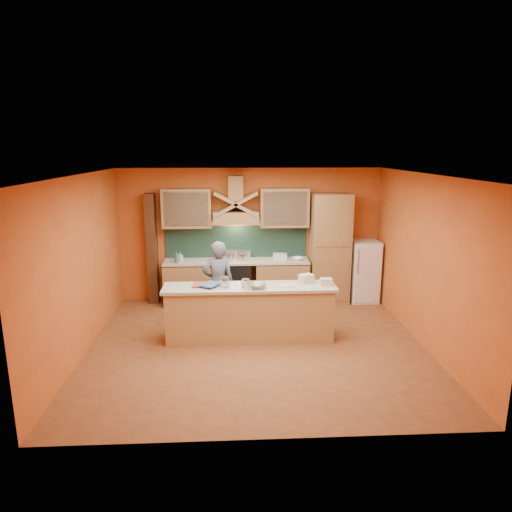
{
  "coord_description": "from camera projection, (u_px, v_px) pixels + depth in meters",
  "views": [
    {
      "loc": [
        -0.38,
        -7.01,
        3.2
      ],
      "look_at": [
        0.04,
        0.9,
        1.32
      ],
      "focal_mm": 32.0,
      "sensor_mm": 36.0,
      "label": 1
    }
  ],
  "objects": [
    {
      "name": "soap_bottle_a",
      "position": [
        180.0,
        257.0,
        9.41
      ],
      "size": [
        0.1,
        0.1,
        0.18
      ],
      "primitive_type": "imported",
      "rotation": [
        0.0,
        0.0,
        -0.4
      ],
      "color": "silver",
      "rests_on": "counter_top"
    },
    {
      "name": "wall_front",
      "position": [
        269.0,
        323.0,
        4.82
      ],
      "size": [
        5.5,
        0.02,
        2.8
      ],
      "primitive_type": "cube",
      "color": "#CC6227",
      "rests_on": "floor"
    },
    {
      "name": "fridge",
      "position": [
        364.0,
        271.0,
        9.68
      ],
      "size": [
        0.58,
        0.6,
        1.3
      ],
      "primitive_type": "cube",
      "color": "white",
      "rests_on": "floor"
    },
    {
      "name": "dish_rack",
      "position": [
        280.0,
        256.0,
        9.6
      ],
      "size": [
        0.32,
        0.27,
        0.1
      ],
      "primitive_type": "cube",
      "rotation": [
        0.0,
        0.0,
        -0.15
      ],
      "color": "silver",
      "rests_on": "counter_top"
    },
    {
      "name": "upper_cabinet_left",
      "position": [
        187.0,
        208.0,
        9.3
      ],
      "size": [
        1.0,
        0.35,
        0.8
      ],
      "primitive_type": "cube",
      "color": "#9F7749",
      "rests_on": "wall_back"
    },
    {
      "name": "counter_top",
      "position": [
        236.0,
        261.0,
        9.48
      ],
      "size": [
        3.0,
        0.62,
        0.04
      ],
      "primitive_type": "cube",
      "color": "beige",
      "rests_on": "base_cabinet_left"
    },
    {
      "name": "jar_large",
      "position": [
        225.0,
        282.0,
        7.54
      ],
      "size": [
        0.18,
        0.18,
        0.18
      ],
      "primitive_type": "cylinder",
      "rotation": [
        0.0,
        0.0,
        0.35
      ],
      "color": "silver",
      "rests_on": "island_top"
    },
    {
      "name": "kitchen_scale",
      "position": [
        249.0,
        285.0,
        7.47
      ],
      "size": [
        0.17,
        0.17,
        0.11
      ],
      "primitive_type": "cube",
      "rotation": [
        0.0,
        0.0,
        -0.34
      ],
      "color": "white",
      "rests_on": "island_top"
    },
    {
      "name": "cloth",
      "position": [
        288.0,
        285.0,
        7.64
      ],
      "size": [
        0.27,
        0.22,
        0.02
      ],
      "primitive_type": "cube",
      "rotation": [
        0.0,
        0.0,
        0.19
      ],
      "color": "beige",
      "rests_on": "island_top"
    },
    {
      "name": "book_lower",
      "position": [
        193.0,
        285.0,
        7.66
      ],
      "size": [
        0.22,
        0.29,
        0.03
      ],
      "primitive_type": "imported",
      "rotation": [
        0.0,
        0.0,
        -0.03
      ],
      "color": "#A23E3A",
      "rests_on": "island_top"
    },
    {
      "name": "island_body",
      "position": [
        250.0,
        314.0,
        7.75
      ],
      "size": [
        2.8,
        0.55,
        0.88
      ],
      "primitive_type": "cube",
      "color": "tan",
      "rests_on": "floor"
    },
    {
      "name": "backsplash",
      "position": [
        236.0,
        242.0,
        9.68
      ],
      "size": [
        3.0,
        0.03,
        0.7
      ],
      "primitive_type": "cube",
      "color": "#16322A",
      "rests_on": "wall_back"
    },
    {
      "name": "wall_left",
      "position": [
        81.0,
        266.0,
        7.1
      ],
      "size": [
        0.02,
        5.0,
        2.8
      ],
      "primitive_type": "cube",
      "color": "#CC6227",
      "rests_on": "floor"
    },
    {
      "name": "grocery_bag_b",
      "position": [
        326.0,
        282.0,
        7.67
      ],
      "size": [
        0.19,
        0.15,
        0.12
      ],
      "primitive_type": "cube",
      "rotation": [
        0.0,
        0.0,
        -0.01
      ],
      "color": "beige",
      "rests_on": "island_top"
    },
    {
      "name": "soap_bottle_b",
      "position": [
        177.0,
        257.0,
        9.24
      ],
      "size": [
        0.11,
        0.11,
        0.25
      ],
      "primitive_type": "imported",
      "rotation": [
        0.0,
        0.0,
        0.19
      ],
      "color": "#2F5E82",
      "rests_on": "counter_top"
    },
    {
      "name": "jar_small",
      "position": [
        246.0,
        283.0,
        7.52
      ],
      "size": [
        0.13,
        0.13,
        0.15
      ],
      "primitive_type": "cylinder",
      "rotation": [
        0.0,
        0.0,
        -0.04
      ],
      "color": "silver",
      "rests_on": "island_top"
    },
    {
      "name": "grocery_bag_a",
      "position": [
        306.0,
        278.0,
        7.81
      ],
      "size": [
        0.28,
        0.26,
        0.14
      ],
      "primitive_type": "cube",
      "rotation": [
        0.0,
        0.0,
        0.45
      ],
      "color": "beige",
      "rests_on": "island_top"
    },
    {
      "name": "wall_right",
      "position": [
        426.0,
        262.0,
        7.39
      ],
      "size": [
        0.02,
        5.0,
        2.8
      ],
      "primitive_type": "cube",
      "color": "#CC6227",
      "rests_on": "floor"
    },
    {
      "name": "floor",
      "position": [
        257.0,
        346.0,
        7.57
      ],
      "size": [
        5.5,
        5.0,
        0.01
      ],
      "primitive_type": "cube",
      "color": "brown",
      "rests_on": "ground"
    },
    {
      "name": "mixing_bowl",
      "position": [
        256.0,
        286.0,
        7.52
      ],
      "size": [
        0.33,
        0.33,
        0.08
      ],
      "primitive_type": "imported",
      "rotation": [
        0.0,
        0.0,
        0.04
      ],
      "color": "white",
      "rests_on": "island_top"
    },
    {
      "name": "ceiling",
      "position": [
        257.0,
        175.0,
        6.92
      ],
      "size": [
        5.5,
        5.0,
        0.01
      ],
      "primitive_type": "cube",
      "color": "white",
      "rests_on": "wall_back"
    },
    {
      "name": "wall_back",
      "position": [
        250.0,
        235.0,
        9.67
      ],
      "size": [
        5.5,
        0.02,
        2.8
      ],
      "primitive_type": "cube",
      "color": "#CC6227",
      "rests_on": "floor"
    },
    {
      "name": "hood_chimney",
      "position": [
        236.0,
        188.0,
        9.28
      ],
      "size": [
        0.3,
        0.3,
        0.5
      ],
      "primitive_type": "cube",
      "color": "#9F7749",
      "rests_on": "wall_back"
    },
    {
      "name": "base_cabinet_left",
      "position": [
        191.0,
        284.0,
        9.54
      ],
      "size": [
        1.1,
        0.6,
        0.86
      ],
      "primitive_type": "cube",
      "color": "#9F7749",
      "rests_on": "floor"
    },
    {
      "name": "pot_small",
      "position": [
        242.0,
        258.0,
        9.48
      ],
      "size": [
        0.26,
        0.26,
        0.14
      ],
      "primitive_type": "cylinder",
      "rotation": [
        0.0,
        0.0,
        -0.26
      ],
      "color": "#B5B5BC",
      "rests_on": "stove"
    },
    {
      "name": "trim_column_left",
      "position": [
        152.0,
        249.0,
        9.48
      ],
      "size": [
        0.2,
        0.3,
        2.3
      ],
      "primitive_type": "cube",
      "color": "#472816",
      "rests_on": "floor"
    },
    {
      "name": "stove",
      "position": [
        237.0,
        282.0,
        9.59
      ],
      "size": [
        0.6,
        0.58,
        0.9
      ],
      "primitive_type": "cube",
      "color": "black",
      "rests_on": "floor"
    },
    {
      "name": "pantry_column",
      "position": [
        330.0,
        248.0,
        9.53
      ],
      "size": [
        0.8,
        0.6,
        2.3
      ],
      "primitive_type": "cube",
      "color": "#9F7749",
      "rests_on": "floor"
    },
    {
      "name": "island_top",
      "position": [
        250.0,
        287.0,
        7.64
      ],
      "size": [
        2.9,
        0.62,
        0.05
      ],
      "primitive_type": "cube",
      "color": "beige",
      "rests_on": "island_body"
    },
    {
      "name": "pot_large",
      "position": [
        229.0,
        258.0,
        9.48
      ],
      "size": [
        0.23,
        0.23,
        0.15
      ],
      "primitive_type": "cylinder",
      "rotation": [
        0.0,
        0.0,
        -0.03
      ],
      "color": "silver",
      "rests_on": "stove"
    },
    {
      "name": "range_hood",
      "position": [
        236.0,
        217.0,
        9.32
      ],
      "size": [
        0.92,
        0.5,
        0.24
      ],
      "primitive_type": "cube",
      "color": "#9F7749",
      "rests_on": "wall_back"
    },
    {
      "name": "base_cabinet_right",
      "position": [
        282.0,
        282.0,
        9.64
      ],
      "size": [
        1.1,
        0.6,
        0.86
      ],
      "primitive_type": "cube",
      "color": "#9F7749",
      "rests_on": "floor"
    },
    {
      "name": "upper_cabinet_right",
      "position": [
        284.0,
        207.0,
        9.4
      ],
      "size": [
        1.0,
        0.35,
        0.8
      ],
      "primitive_type": "cube",
      "color": "#9F7749",
      "rests_on": "wall_back"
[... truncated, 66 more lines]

